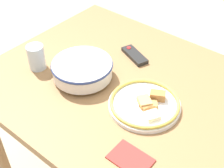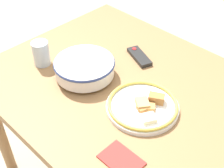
{
  "view_description": "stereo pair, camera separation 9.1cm",
  "coord_description": "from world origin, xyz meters",
  "px_view_note": "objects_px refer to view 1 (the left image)",
  "views": [
    {
      "loc": [
        0.58,
        -0.85,
        1.64
      ],
      "look_at": [
        -0.05,
        -0.07,
        0.78
      ],
      "focal_mm": 50.0,
      "sensor_mm": 36.0,
      "label": 1
    },
    {
      "loc": [
        0.65,
        -0.79,
        1.64
      ],
      "look_at": [
        -0.05,
        -0.07,
        0.78
      ],
      "focal_mm": 50.0,
      "sensor_mm": 36.0,
      "label": 2
    }
  ],
  "objects_px": {
    "food_plate": "(145,104)",
    "drinking_glass": "(36,57)",
    "noodle_bowl": "(82,69)",
    "tv_remote": "(135,55)"
  },
  "relations": [
    {
      "from": "noodle_bowl",
      "to": "tv_remote",
      "type": "bearing_deg",
      "value": 72.99
    },
    {
      "from": "noodle_bowl",
      "to": "food_plate",
      "type": "relative_size",
      "value": 0.93
    },
    {
      "from": "food_plate",
      "to": "tv_remote",
      "type": "relative_size",
      "value": 1.74
    },
    {
      "from": "food_plate",
      "to": "drinking_glass",
      "type": "distance_m",
      "value": 0.55
    },
    {
      "from": "noodle_bowl",
      "to": "food_plate",
      "type": "xyz_separation_m",
      "value": [
        0.32,
        0.02,
        -0.03
      ]
    },
    {
      "from": "food_plate",
      "to": "drinking_glass",
      "type": "relative_size",
      "value": 2.49
    },
    {
      "from": "noodle_bowl",
      "to": "tv_remote",
      "type": "relative_size",
      "value": 1.61
    },
    {
      "from": "noodle_bowl",
      "to": "drinking_glass",
      "type": "bearing_deg",
      "value": -160.22
    },
    {
      "from": "food_plate",
      "to": "tv_remote",
      "type": "xyz_separation_m",
      "value": [
        -0.24,
        0.26,
        -0.01
      ]
    },
    {
      "from": "food_plate",
      "to": "drinking_glass",
      "type": "xyz_separation_m",
      "value": [
        -0.54,
        -0.1,
        0.04
      ]
    }
  ]
}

